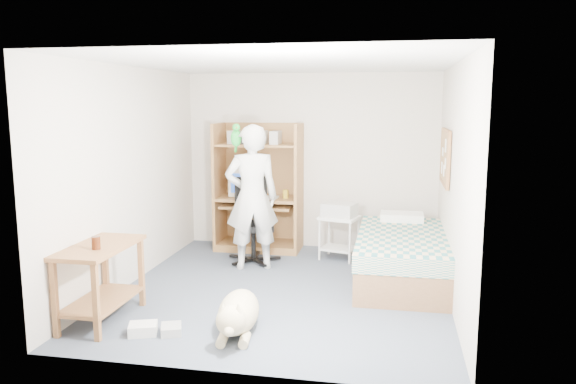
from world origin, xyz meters
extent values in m
plane|color=#434C5B|center=(0.00, 0.00, 0.00)|extent=(4.00, 4.00, 0.00)
cube|color=beige|center=(0.00, 2.00, 1.25)|extent=(3.60, 0.02, 2.50)
cube|color=beige|center=(1.80, 0.00, 1.25)|extent=(0.02, 4.00, 2.50)
cube|color=beige|center=(-1.80, 0.00, 1.25)|extent=(0.02, 4.00, 2.50)
cube|color=white|center=(0.00, 0.00, 2.50)|extent=(3.60, 4.00, 0.02)
cube|color=olive|center=(-1.28, 1.70, 0.90)|extent=(0.04, 0.60, 1.80)
cube|color=olive|center=(-0.12, 1.70, 0.90)|extent=(0.04, 0.60, 1.80)
cube|color=olive|center=(-0.70, 1.99, 0.90)|extent=(1.20, 0.02, 1.80)
cube|color=olive|center=(-0.70, 1.70, 0.74)|extent=(1.12, 0.60, 0.04)
cube|color=olive|center=(-0.70, 1.62, 0.64)|extent=(1.00, 0.50, 0.03)
cube|color=olive|center=(-0.70, 1.70, 1.50)|extent=(1.12, 0.55, 0.03)
cube|color=olive|center=(-0.70, 1.70, 0.05)|extent=(1.12, 0.60, 0.10)
cube|color=brown|center=(1.30, 0.60, 0.18)|extent=(1.00, 2.00, 0.36)
cube|color=#2C7476|center=(1.30, 0.60, 0.46)|extent=(1.02, 2.02, 0.20)
cube|color=white|center=(1.30, 1.40, 0.60)|extent=(0.55, 0.35, 0.12)
cube|color=brown|center=(-1.55, -1.20, 0.73)|extent=(0.50, 1.00, 0.04)
cube|color=brown|center=(-1.75, -1.65, 0.35)|extent=(0.05, 0.05, 0.70)
cube|color=brown|center=(-1.35, -1.65, 0.35)|extent=(0.05, 0.05, 0.70)
cube|color=brown|center=(-1.75, -0.75, 0.35)|extent=(0.05, 0.05, 0.70)
cube|color=brown|center=(-1.35, -0.75, 0.35)|extent=(0.05, 0.05, 0.70)
cube|color=brown|center=(-1.55, -1.20, 0.20)|extent=(0.46, 0.92, 0.03)
cube|color=olive|center=(1.78, 0.90, 1.45)|extent=(0.03, 0.90, 0.60)
cube|color=brown|center=(1.77, 0.90, 1.76)|extent=(0.04, 0.94, 0.04)
cube|color=brown|center=(1.77, 0.90, 1.14)|extent=(0.04, 0.94, 0.04)
cylinder|color=black|center=(-0.61, 1.03, 0.04)|extent=(0.62, 0.62, 0.06)
cylinder|color=black|center=(-0.61, 1.03, 0.24)|extent=(0.06, 0.06, 0.41)
cube|color=black|center=(-0.61, 1.03, 0.48)|extent=(0.61, 0.61, 0.08)
cube|color=black|center=(-0.70, 1.25, 0.83)|extent=(0.43, 0.21, 0.57)
cube|color=black|center=(-0.85, 0.93, 0.64)|extent=(0.15, 0.30, 0.04)
cube|color=black|center=(-0.37, 1.12, 0.64)|extent=(0.15, 0.30, 0.04)
imported|color=white|center=(-0.56, 0.78, 0.91)|extent=(0.78, 0.65, 1.83)
ellipsoid|color=#169928|center=(-0.76, 0.80, 1.65)|extent=(0.13, 0.13, 0.21)
sphere|color=#169928|center=(-0.75, 0.76, 1.78)|extent=(0.09, 0.09, 0.09)
cone|color=#E04313|center=(-0.73, 0.71, 1.78)|extent=(0.05, 0.05, 0.04)
cylinder|color=#169928|center=(-0.78, 0.84, 1.53)|extent=(0.08, 0.15, 0.13)
ellipsoid|color=tan|center=(-0.19, -1.17, 0.17)|extent=(0.46, 0.82, 0.35)
sphere|color=tan|center=(-0.14, -1.60, 0.26)|extent=(0.26, 0.26, 0.26)
cone|color=tan|center=(-0.20, -1.63, 0.38)|extent=(0.08, 0.08, 0.10)
cone|color=tan|center=(-0.07, -1.61, 0.38)|extent=(0.08, 0.08, 0.10)
ellipsoid|color=tan|center=(-0.12, -1.70, 0.22)|extent=(0.10, 0.15, 0.09)
cylinder|color=tan|center=(-0.25, -0.76, 0.11)|extent=(0.10, 0.25, 0.12)
cube|color=white|center=(0.48, 1.39, 0.57)|extent=(0.57, 0.51, 0.04)
cube|color=white|center=(0.48, 1.39, 0.15)|extent=(0.53, 0.46, 0.03)
cylinder|color=white|center=(0.27, 1.22, 0.28)|extent=(0.03, 0.03, 0.57)
cylinder|color=white|center=(0.70, 1.22, 0.28)|extent=(0.03, 0.03, 0.57)
cylinder|color=white|center=(0.27, 1.55, 0.28)|extent=(0.03, 0.03, 0.57)
cylinder|color=white|center=(0.70, 1.55, 0.28)|extent=(0.03, 0.03, 0.57)
cube|color=#B5B6B0|center=(0.48, 1.39, 0.67)|extent=(0.49, 0.42, 0.18)
cube|color=beige|center=(-0.86, 1.75, 0.97)|extent=(0.49, 0.51, 0.40)
cube|color=navy|center=(-0.90, 1.53, 0.97)|extent=(0.33, 0.07, 0.27)
cube|color=beige|center=(-0.72, 1.58, 0.67)|extent=(0.45, 0.17, 0.03)
cylinder|color=gold|center=(-0.30, 1.65, 0.82)|extent=(0.08, 0.08, 0.12)
cylinder|color=#421B0A|center=(-1.50, -1.34, 0.81)|extent=(0.08, 0.08, 0.12)
cube|color=silver|center=(-1.02, -1.44, 0.05)|extent=(0.30, 0.27, 0.10)
cube|color=#A5A6A1|center=(-0.78, -1.38, 0.04)|extent=(0.25, 0.27, 0.08)
camera|label=1|loc=(1.19, -5.95, 2.10)|focal=35.00mm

